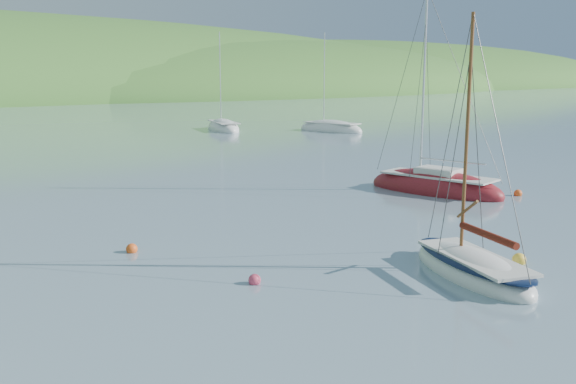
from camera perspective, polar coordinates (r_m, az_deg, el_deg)
ground at (r=21.58m, az=15.99°, el=-7.73°), size 700.00×700.00×0.00m
daysailer_white at (r=22.29m, az=16.08°, el=-6.57°), size 3.96×6.34×9.15m
sloop_red at (r=36.77m, az=12.94°, el=0.33°), size 4.30×8.49×11.99m
distant_sloop_b at (r=74.14m, az=-5.77°, el=5.64°), size 5.27×8.92×12.02m
distant_sloop_d at (r=72.60m, az=3.82°, el=5.56°), size 4.70×8.74×11.84m
mooring_buoys at (r=25.99m, az=9.69°, el=-4.05°), size 21.78×9.96×0.49m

